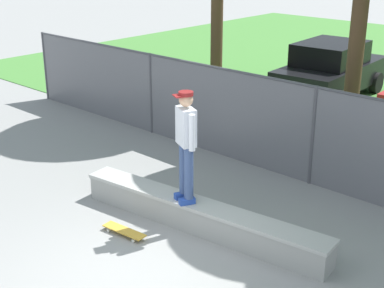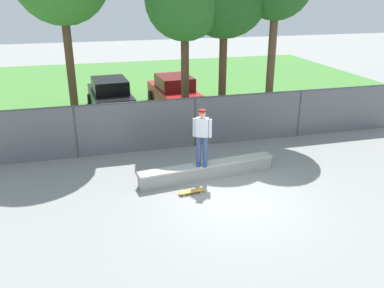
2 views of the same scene
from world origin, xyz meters
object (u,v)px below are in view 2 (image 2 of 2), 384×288
at_px(skateboard, 192,191).
at_px(car_red, 174,91).
at_px(concrete_ledge, 207,170).
at_px(skateboarder, 202,135).
at_px(car_black, 110,95).
at_px(tree_near_right, 185,1).

distance_m(skateboard, car_red, 9.51).
height_order(concrete_ledge, skateboard, concrete_ledge).
bearing_deg(skateboarder, concrete_ledge, 20.95).
xyz_separation_m(skateboarder, car_red, (1.00, 8.48, -0.68)).
bearing_deg(skateboarder, car_black, 104.46).
bearing_deg(tree_near_right, car_red, 83.94).
height_order(concrete_ledge, tree_near_right, tree_near_right).
xyz_separation_m(car_black, car_red, (3.21, -0.11, 0.00)).
height_order(skateboarder, skateboard, skateboarder).
height_order(concrete_ledge, car_red, car_red).
bearing_deg(skateboard, car_black, 99.91).
xyz_separation_m(skateboarder, skateboard, (-0.56, -0.87, -1.44)).
bearing_deg(car_red, car_black, 177.96).
xyz_separation_m(concrete_ledge, car_red, (0.78, 8.40, 0.59)).
xyz_separation_m(concrete_ledge, skateboard, (-0.78, -0.95, -0.17)).
bearing_deg(car_red, skateboarder, -96.70).
height_order(concrete_ledge, car_black, car_black).
relative_size(concrete_ledge, car_red, 1.07).
bearing_deg(concrete_ledge, car_red, 84.70).
distance_m(tree_near_right, car_red, 6.08).
xyz_separation_m(tree_near_right, car_red, (0.44, 4.11, -4.46)).
distance_m(skateboard, tree_near_right, 7.49).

